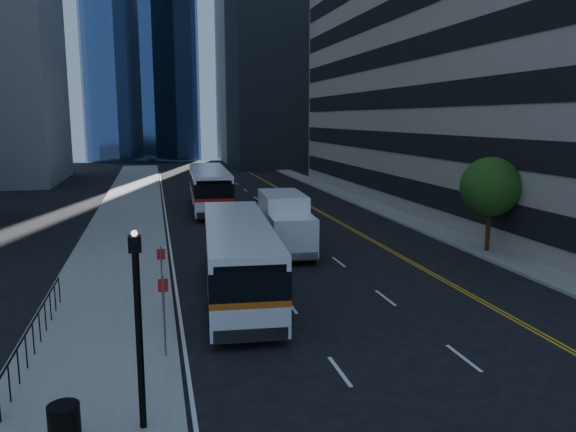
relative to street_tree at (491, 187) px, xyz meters
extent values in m
plane|color=black|center=(-9.00, -8.00, -3.64)|extent=(160.00, 160.00, 0.00)
cube|color=gray|center=(-19.50, 17.00, -3.57)|extent=(5.00, 90.00, 0.15)
cube|color=gray|center=(0.00, 17.00, -3.57)|extent=(2.00, 90.00, 0.15)
cube|color=#9E9384|center=(16.00, 15.00, 8.86)|extent=(30.00, 50.00, 25.00)
cylinder|color=#332114|center=(0.00, 0.00, -2.39)|extent=(0.24, 0.24, 2.20)
sphere|color=#194213|center=(0.00, 0.00, 0.01)|extent=(3.20, 3.20, 3.20)
cylinder|color=black|center=(-18.00, -14.00, -1.39)|extent=(0.16, 0.16, 4.20)
cube|color=black|center=(-18.00, -14.00, 0.89)|extent=(0.28, 0.28, 0.36)
cube|color=silver|center=(-14.29, -4.15, -2.75)|extent=(3.51, 12.00, 1.08)
cube|color=#BF5212|center=(-14.29, -4.15, -2.11)|extent=(3.53, 12.02, 0.22)
cube|color=black|center=(-14.29, -4.15, -1.57)|extent=(3.53, 12.02, 0.89)
cube|color=silver|center=(-14.29, -4.15, -0.83)|extent=(3.51, 12.00, 0.49)
cylinder|color=black|center=(-15.73, -7.60, -3.15)|extent=(0.37, 1.01, 0.99)
cylinder|color=black|center=(-13.42, -7.78, -3.15)|extent=(0.37, 1.01, 0.99)
cylinder|color=black|center=(-15.19, -0.91, -3.15)|extent=(0.37, 1.01, 0.99)
cylinder|color=black|center=(-12.88, -1.10, -3.15)|extent=(0.37, 1.01, 0.99)
cube|color=white|center=(-13.26, 18.52, -2.69)|extent=(3.24, 12.79, 1.16)
cube|color=red|center=(-13.26, 18.52, -2.00)|extent=(3.26, 12.81, 0.23)
cube|color=black|center=(-13.26, 18.52, -1.42)|extent=(3.26, 12.81, 0.95)
cube|color=white|center=(-13.26, 18.52, -0.63)|extent=(3.24, 12.79, 0.53)
cylinder|color=black|center=(-14.66, 14.76, -3.11)|extent=(0.36, 1.07, 1.06)
cylinder|color=black|center=(-12.15, 14.66, -3.11)|extent=(0.36, 1.07, 1.06)
cylinder|color=black|center=(-14.38, 21.95, -3.11)|extent=(0.36, 1.07, 1.06)
cylinder|color=black|center=(-11.88, 21.85, -3.11)|extent=(0.36, 1.07, 1.06)
cube|color=white|center=(-10.79, 0.51, -2.28)|extent=(2.38, 2.20, 1.97)
cube|color=black|center=(-10.84, -0.38, -1.90)|extent=(2.05, 0.19, 1.03)
cube|color=white|center=(-10.58, 3.79, -1.72)|extent=(2.53, 4.64, 2.44)
cube|color=black|center=(-10.65, 2.76, -3.12)|extent=(2.04, 6.29, 0.23)
cylinder|color=black|center=(-11.80, 0.38, -3.19)|extent=(0.32, 0.92, 0.90)
cylinder|color=black|center=(-9.80, 0.26, -3.19)|extent=(0.32, 0.92, 0.90)
cylinder|color=black|center=(-11.51, 5.07, -3.19)|extent=(0.32, 0.92, 0.90)
cylinder|color=black|center=(-9.50, 4.94, -3.19)|extent=(0.32, 0.92, 0.90)
cylinder|color=black|center=(-19.63, -14.52, -2.98)|extent=(0.80, 0.80, 1.03)
camera|label=1|loc=(-17.52, -26.52, 3.62)|focal=35.00mm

